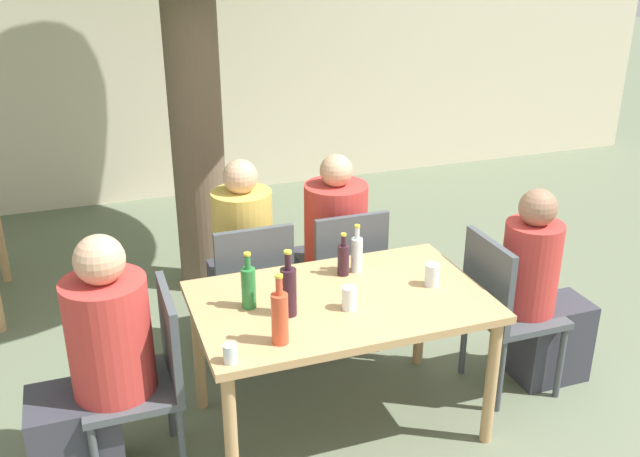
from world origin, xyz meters
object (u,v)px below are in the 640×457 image
(person_seated_1, at_px, (541,300))
(soda_bottle_4, at_px, (280,317))
(drinking_glass_2, at_px, (348,298))
(person_seated_0, at_px, (95,376))
(drinking_glass_1, at_px, (230,353))
(person_seated_3, at_px, (331,253))
(person_seated_2, at_px, (241,265))
(patio_chair_3, at_px, (344,271))
(drinking_glass_0, at_px, (432,275))
(water_bottle_0, at_px, (357,253))
(wine_bottle_1, at_px, (288,290))
(dining_table_front, at_px, (340,313))
(patio_chair_2, at_px, (251,286))
(green_bottle_2, at_px, (249,286))
(patio_chair_0, at_px, (148,372))
(patio_chair_1, at_px, (503,305))
(wine_bottle_3, at_px, (343,259))

(person_seated_1, xyz_separation_m, soda_bottle_4, (-1.58, -0.29, 0.35))
(drinking_glass_2, bearing_deg, person_seated_0, 174.54)
(person_seated_0, relative_size, drinking_glass_1, 14.79)
(person_seated_3, bearing_deg, person_seated_2, -0.16)
(patio_chair_3, bearing_deg, drinking_glass_0, 105.88)
(drinking_glass_1, bearing_deg, person_seated_0, 146.16)
(patio_chair_3, xyz_separation_m, person_seated_1, (0.90, -0.67, -0.01))
(person_seated_2, height_order, drinking_glass_0, person_seated_2)
(water_bottle_0, height_order, drinking_glass_2, water_bottle_0)
(water_bottle_0, bearing_deg, patio_chair_3, 76.82)
(person_seated_3, height_order, drinking_glass_2, person_seated_3)
(person_seated_2, relative_size, wine_bottle_1, 3.78)
(dining_table_front, xyz_separation_m, person_seated_3, (0.29, 0.91, -0.11))
(wine_bottle_1, bearing_deg, soda_bottle_4, -115.94)
(dining_table_front, height_order, drinking_glass_1, drinking_glass_1)
(patio_chair_2, height_order, green_bottle_2, green_bottle_2)
(green_bottle_2, height_order, drinking_glass_2, green_bottle_2)
(dining_table_front, relative_size, patio_chair_3, 1.54)
(patio_chair_0, relative_size, drinking_glass_2, 8.08)
(dining_table_front, bearing_deg, patio_chair_0, 180.00)
(patio_chair_2, relative_size, wine_bottle_1, 2.83)
(dining_table_front, relative_size, person_seated_3, 1.18)
(drinking_glass_1, bearing_deg, person_seated_3, 54.24)
(person_seated_3, distance_m, soda_bottle_4, 1.41)
(dining_table_front, xyz_separation_m, green_bottle_2, (-0.44, 0.06, 0.19))
(wine_bottle_1, relative_size, soda_bottle_4, 0.99)
(patio_chair_0, height_order, patio_chair_2, same)
(patio_chair_1, relative_size, patio_chair_3, 1.00)
(wine_bottle_3, distance_m, soda_bottle_4, 0.72)
(patio_chair_2, bearing_deg, person_seated_2, -90.00)
(person_seated_2, relative_size, drinking_glass_2, 10.79)
(drinking_glass_2, bearing_deg, dining_table_front, 87.70)
(patio_chair_2, distance_m, person_seated_1, 1.62)
(patio_chair_0, relative_size, person_seated_0, 0.75)
(person_seated_2, relative_size, drinking_glass_1, 14.84)
(patio_chair_3, relative_size, person_seated_3, 0.77)
(drinking_glass_0, bearing_deg, person_seated_1, 2.05)
(patio_chair_2, height_order, water_bottle_0, water_bottle_0)
(person_seated_0, height_order, person_seated_2, person_seated_2)
(person_seated_1, xyz_separation_m, person_seated_2, (-1.47, 0.91, 0.04))
(patio_chair_2, xyz_separation_m, drinking_glass_1, (-0.35, -1.04, 0.25))
(drinking_glass_1, bearing_deg, wine_bottle_3, 39.25)
(green_bottle_2, bearing_deg, water_bottle_0, 16.65)
(person_seated_2, bearing_deg, person_seated_1, 148.35)
(person_seated_1, distance_m, drinking_glass_1, 1.88)
(patio_chair_0, bearing_deg, person_seated_3, 126.39)
(wine_bottle_1, bearing_deg, drinking_glass_1, -139.28)
(patio_chair_3, bearing_deg, drinking_glass_2, 69.78)
(soda_bottle_4, height_order, drinking_glass_2, soda_bottle_4)
(patio_chair_2, xyz_separation_m, soda_bottle_4, (-0.11, -0.96, 0.34))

